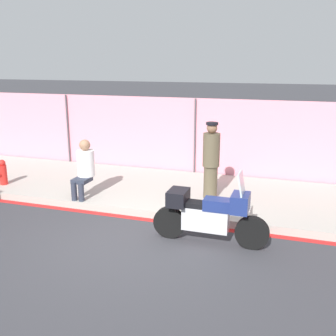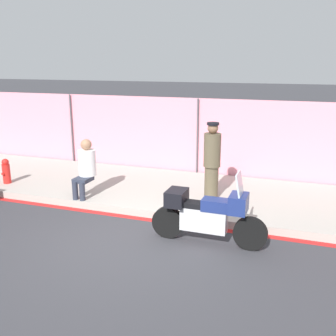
% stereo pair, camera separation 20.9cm
% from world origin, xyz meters
% --- Properties ---
extents(ground_plane, '(120.00, 120.00, 0.00)m').
position_xyz_m(ground_plane, '(0.00, 0.00, 0.00)').
color(ground_plane, '#38383D').
extents(sidewalk, '(31.84, 3.43, 0.17)m').
position_xyz_m(sidewalk, '(0.00, 3.04, 0.09)').
color(sidewalk, '#ADA89E').
rests_on(sidewalk, ground_plane).
extents(curb_paint_stripe, '(31.84, 0.18, 0.01)m').
position_xyz_m(curb_paint_stripe, '(0.00, 1.24, 0.00)').
color(curb_paint_stripe, red).
rests_on(curb_paint_stripe, ground_plane).
extents(storefront_fence, '(30.24, 0.17, 2.37)m').
position_xyz_m(storefront_fence, '(0.00, 4.85, 1.19)').
color(storefront_fence, pink).
rests_on(storefront_fence, ground_plane).
extents(motorcycle, '(2.25, 0.51, 1.47)m').
position_xyz_m(motorcycle, '(1.36, 0.55, 0.59)').
color(motorcycle, black).
rests_on(motorcycle, ground_plane).
extents(officer_standing, '(0.40, 0.40, 1.85)m').
position_xyz_m(officer_standing, '(0.94, 2.65, 1.12)').
color(officer_standing, brown).
rests_on(officer_standing, sidewalk).
extents(person_seated_on_curb, '(0.43, 0.73, 1.40)m').
position_xyz_m(person_seated_on_curb, '(-2.02, 1.83, 0.95)').
color(person_seated_on_curb, '#2D3342').
rests_on(person_seated_on_curb, sidewalk).
extents(fire_hydrant, '(0.21, 0.26, 0.69)m').
position_xyz_m(fire_hydrant, '(-4.61, 1.97, 0.51)').
color(fire_hydrant, red).
rests_on(fire_hydrant, sidewalk).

